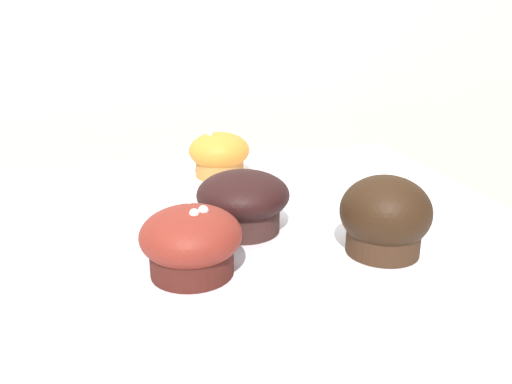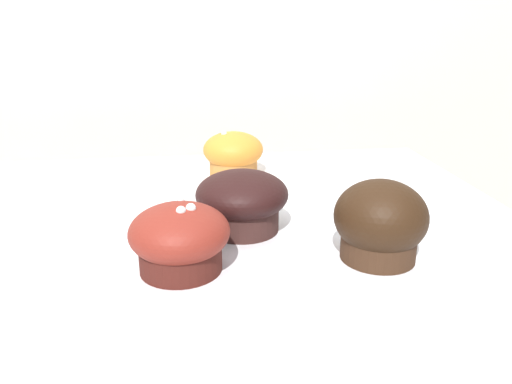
# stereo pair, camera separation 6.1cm
# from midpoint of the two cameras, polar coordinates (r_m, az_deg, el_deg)

# --- Properties ---
(wall_back) EXTENTS (3.20, 0.10, 1.80)m
(wall_back) POSITION_cam_midpoint_polar(r_m,az_deg,el_deg) (1.22, -15.40, 7.33)
(wall_back) COLOR beige
(wall_back) RESTS_ON ground
(muffin_front_center) EXTENTS (0.10, 0.10, 0.08)m
(muffin_front_center) POSITION_cam_midpoint_polar(r_m,az_deg,el_deg) (0.51, -10.86, -5.65)
(muffin_front_center) COLOR #451913
(muffin_front_center) RESTS_ON display_counter
(muffin_back_left) EXTENTS (0.10, 0.10, 0.08)m
(muffin_back_left) POSITION_cam_midpoint_polar(r_m,az_deg,el_deg) (0.82, -6.36, 4.25)
(muffin_back_left) COLOR #C57D39
(muffin_back_left) RESTS_ON display_counter
(muffin_back_right) EXTENTS (0.11, 0.11, 0.07)m
(muffin_back_right) POSITION_cam_midpoint_polar(r_m,az_deg,el_deg) (0.60, -4.40, -1.06)
(muffin_back_right) COLOR #371E1B
(muffin_back_right) RESTS_ON display_counter
(muffin_front_left) EXTENTS (0.10, 0.10, 0.09)m
(muffin_front_left) POSITION_cam_midpoint_polar(r_m,az_deg,el_deg) (0.56, 11.48, -2.94)
(muffin_front_left) COLOR #3B2416
(muffin_front_left) RESTS_ON display_counter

